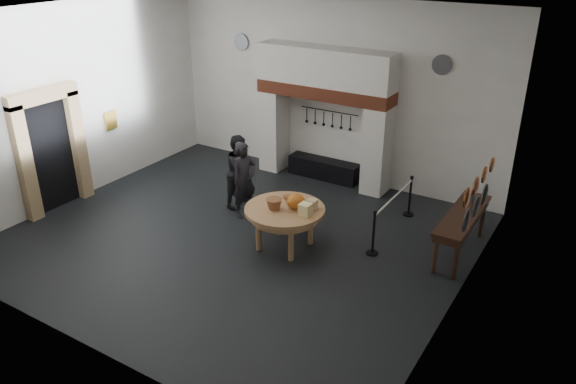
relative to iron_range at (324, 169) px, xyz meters
The scene contains 39 objects.
floor 3.73m from the iron_range, 90.00° to the right, with size 9.00×8.00×0.02m, color black.
ceiling 5.65m from the iron_range, 90.00° to the right, with size 9.00×8.00×0.02m, color silver.
wall_back 2.02m from the iron_range, 90.00° to the left, with size 9.00×0.02×4.50m, color white.
wall_front 7.97m from the iron_range, 90.00° to the right, with size 9.00×0.02×4.50m, color white.
wall_left 6.17m from the iron_range, 140.42° to the right, with size 0.02×8.00×4.50m, color white.
wall_right 6.17m from the iron_range, 39.58° to the right, with size 0.02×8.00×4.50m, color white.
chimney_pier_left 1.69m from the iron_range, behind, with size 0.55×0.70×2.15m, color silver.
chimney_pier_right 1.69m from the iron_range, ahead, with size 0.55×0.70×2.15m, color silver.
hearth_brick_band 2.06m from the iron_range, 90.00° to the right, with size 3.50×0.72×0.32m, color #9E442B.
chimney_hood 2.67m from the iron_range, 90.00° to the right, with size 3.50×0.70×0.90m, color silver.
iron_range is the anchor object (origin of this frame).
utensil_rail 1.51m from the iron_range, 90.00° to the left, with size 0.02×0.02×1.60m, color black.
door_recess 6.58m from the iron_range, 133.44° to the right, with size 0.04×1.10×2.50m, color black.
door_jamb_near 7.05m from the iron_range, 128.94° to the right, with size 0.22×0.30×2.60m, color tan.
door_jamb_far 6.04m from the iron_range, 137.45° to the right, with size 0.22×0.30×2.60m, color tan.
door_lintel 6.87m from the iron_range, 132.86° to the right, with size 0.22×1.70×0.30m, color tan.
wall_plaque 5.49m from the iron_range, 146.73° to the right, with size 0.05×0.34×0.44m, color gold.
work_table 3.73m from the iron_range, 73.96° to the right, with size 1.60×1.60×0.07m, color tan.
pumpkin 3.74m from the iron_range, 70.51° to the right, with size 0.36×0.36×0.31m, color #C5751B.
cheese_block_big 3.97m from the iron_range, 67.09° to the right, with size 0.22×0.22×0.24m, color #FCE697.
cheese_block_small 3.69m from the iron_range, 65.53° to the right, with size 0.18×0.18×0.20m, color #E5C689.
wicker_basket 3.86m from the iron_range, 76.77° to the right, with size 0.32×0.32×0.22m, color brown.
bread_loaf 3.39m from the iron_range, 73.95° to the right, with size 0.31×0.18×0.13m, color olive.
visitor_near 2.93m from the iron_range, 99.81° to the right, with size 0.63×0.42×1.74m, color black.
visitor_far 2.65m from the iron_range, 110.14° to the right, with size 0.83×0.65×1.71m, color black.
side_table 4.59m from the iron_range, 25.70° to the right, with size 0.55×2.20×0.06m, color #331D12.
pewter_jug 4.39m from the iron_range, 18.52° to the right, with size 0.12×0.12×0.22m, color #505055.
copper_pan_a 5.93m from the iron_range, 38.28° to the right, with size 0.34×0.34×0.03m, color #C6662D.
copper_pan_b 5.62m from the iron_range, 33.66° to the right, with size 0.32×0.32×0.03m, color #C6662D.
copper_pan_c 5.35m from the iron_range, 28.48° to the right, with size 0.30×0.30×0.03m, color #C6662D.
copper_pan_d 5.13m from the iron_range, 22.75° to the right, with size 0.28×0.28×0.03m, color #C6662D.
pewter_plate_left 5.69m from the iron_range, 36.66° to the right, with size 0.40×0.40×0.03m, color #4C4C51.
pewter_plate_mid 5.36m from the iron_range, 31.38° to the right, with size 0.40×0.40×0.03m, color #4C4C51.
pewter_plate_right 5.08m from the iron_range, 25.42° to the right, with size 0.40×0.40×0.03m, color #4C4C51.
pewter_plate_back_left 4.01m from the iron_range, behind, with size 0.44×0.44×0.03m, color #4C4C51.
pewter_plate_back_right 4.01m from the iron_range, ahead, with size 0.44×0.44×0.03m, color #4C4C51.
barrier_post_near 3.91m from the iron_range, 47.25° to the right, with size 0.05×0.05×0.90m, color black.
barrier_post_far 2.80m from the iron_range, 18.12° to the right, with size 0.05×0.05×0.90m, color black.
barrier_rope 3.30m from the iron_range, 35.17° to the right, with size 0.04×0.04×2.00m, color white.
Camera 1 is at (6.29, -8.23, 5.80)m, focal length 35.00 mm.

